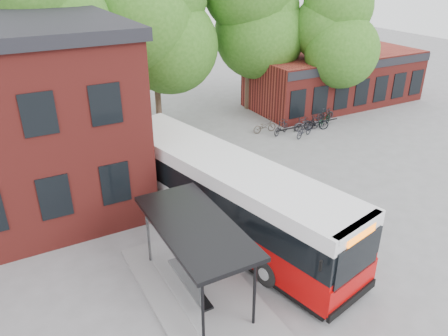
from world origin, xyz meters
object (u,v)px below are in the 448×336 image
bus_shelter (196,258)px  bicycle_6 (324,119)px  city_bus (223,195)px  bicycle_2 (304,131)px  bicycle_1 (281,127)px  bicycle_3 (302,123)px  bicycle_0 (265,126)px  bicycle_7 (325,114)px  bicycle_5 (316,123)px  bicycle_4 (307,124)px

bus_shelter → bicycle_6: bus_shelter is taller
city_bus → bicycle_2: 12.13m
bicycle_1 → bicycle_3: size_ratio=1.10×
bicycle_0 → bicycle_6: (4.52, -0.82, -0.02)m
city_bus → bicycle_1: bearing=29.6°
bicycle_6 → bicycle_0: bearing=56.7°
bicycle_7 → bicycle_0: bearing=90.7°
bus_shelter → bicycle_3: bus_shelter is taller
bicycle_0 → bicycle_3: (2.53, -0.80, 0.01)m
bicycle_0 → bicycle_1: bearing=-133.2°
bicycle_3 → bicycle_5: 1.00m
bicycle_3 → bicycle_1: bearing=83.6°
bicycle_3 → bicycle_6: size_ratio=0.92×
bus_shelter → bicycle_1: bus_shelter is taller
bus_shelter → bicycle_3: 17.42m
city_bus → bicycle_0: 12.04m
bicycle_6 → bicycle_2: bearing=89.6°
bus_shelter → bicycle_7: bus_shelter is taller
bicycle_3 → bicycle_5: bicycle_5 is taller
bus_shelter → bicycle_6: bearing=36.0°
bicycle_4 → bicycle_5: 0.68m
bicycle_6 → city_bus: bearing=99.6°
bicycle_2 → bicycle_6: bicycle_6 is taller
bicycle_0 → bicycle_5: size_ratio=0.98×
city_bus → bicycle_7: 16.07m
bicycle_3 → bicycle_5: (0.85, -0.52, 0.07)m
bicycle_0 → bicycle_2: bearing=-133.9°
bicycle_5 → bicycle_3: bearing=80.1°
bicycle_4 → bicycle_7: size_ratio=1.22×
bus_shelter → bicycle_7: (16.11, 11.96, -0.99)m
bicycle_4 → bicycle_5: (0.62, -0.26, 0.04)m
bicycle_0 → bicycle_5: bearing=-108.6°
bicycle_1 → bicycle_7: size_ratio=1.10×
city_bus → bicycle_5: city_bus is taller
bicycle_0 → bicycle_3: bearing=-104.9°
bicycle_4 → bicycle_5: size_ratio=1.06×
bicycle_0 → bicycle_3: size_ratio=1.13×
bicycle_5 → bicycle_6: 1.25m
bicycle_5 → bicycle_7: bicycle_5 is taller
bicycle_1 → city_bus: bearing=109.6°
bicycle_6 → bicycle_7: bearing=-66.7°
city_bus → bicycle_7: bearing=20.9°
bicycle_0 → bicycle_6: size_ratio=1.04×
bus_shelter → bicycle_5: (14.19, 10.64, -0.92)m
bus_shelter → bicycle_7: size_ratio=4.60×
city_bus → bicycle_0: size_ratio=7.72×
city_bus → bicycle_5: (11.44, 7.54, -1.16)m
bicycle_3 → bicycle_2: bearing=141.4°
city_bus → bicycle_3: size_ratio=8.69×
bicycle_6 → bicycle_7: bicycle_7 is taller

